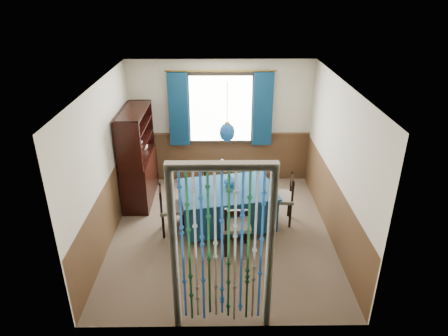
{
  "coord_description": "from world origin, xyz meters",
  "views": [
    {
      "loc": [
        -0.02,
        -5.58,
        3.84
      ],
      "look_at": [
        0.05,
        0.24,
        1.08
      ],
      "focal_mm": 32.0,
      "sensor_mm": 36.0,
      "label": 1
    }
  ],
  "objects_px": {
    "vase_table": "(230,180)",
    "vase_sideboard": "(143,145)",
    "chair_far": "(217,184)",
    "bowl_shelf": "(136,143)",
    "dining_table": "(227,205)",
    "chair_right": "(282,197)",
    "chair_left": "(170,208)",
    "chair_near": "(236,226)",
    "sideboard": "(139,169)",
    "pendant_lamp": "(227,132)"
  },
  "relations": [
    {
      "from": "chair_far",
      "to": "bowl_shelf",
      "type": "bearing_deg",
      "value": -28.24
    },
    {
      "from": "dining_table",
      "to": "chair_near",
      "type": "bearing_deg",
      "value": -90.11
    },
    {
      "from": "chair_right",
      "to": "vase_sideboard",
      "type": "relative_size",
      "value": 4.54
    },
    {
      "from": "dining_table",
      "to": "sideboard",
      "type": "relative_size",
      "value": 0.97
    },
    {
      "from": "chair_near",
      "to": "vase_table",
      "type": "bearing_deg",
      "value": 93.07
    },
    {
      "from": "chair_near",
      "to": "bowl_shelf",
      "type": "distance_m",
      "value": 2.37
    },
    {
      "from": "dining_table",
      "to": "vase_table",
      "type": "xyz_separation_m",
      "value": [
        0.05,
        0.11,
        0.4
      ]
    },
    {
      "from": "dining_table",
      "to": "chair_right",
      "type": "bearing_deg",
      "value": -1.21
    },
    {
      "from": "chair_far",
      "to": "vase_sideboard",
      "type": "xyz_separation_m",
      "value": [
        -1.41,
        0.63,
        0.52
      ]
    },
    {
      "from": "chair_far",
      "to": "pendant_lamp",
      "type": "xyz_separation_m",
      "value": [
        0.17,
        -0.7,
        1.27
      ]
    },
    {
      "from": "chair_near",
      "to": "chair_far",
      "type": "xyz_separation_m",
      "value": [
        -0.3,
        1.38,
        0.0
      ]
    },
    {
      "from": "pendant_lamp",
      "to": "vase_sideboard",
      "type": "height_order",
      "value": "pendant_lamp"
    },
    {
      "from": "chair_far",
      "to": "bowl_shelf",
      "type": "distance_m",
      "value": 1.62
    },
    {
      "from": "sideboard",
      "to": "bowl_shelf",
      "type": "relative_size",
      "value": 7.48
    },
    {
      "from": "chair_near",
      "to": "sideboard",
      "type": "relative_size",
      "value": 0.49
    },
    {
      "from": "dining_table",
      "to": "chair_near",
      "type": "distance_m",
      "value": 0.69
    },
    {
      "from": "chair_near",
      "to": "vase_table",
      "type": "distance_m",
      "value": 0.88
    },
    {
      "from": "dining_table",
      "to": "vase_sideboard",
      "type": "bearing_deg",
      "value": 128.68
    },
    {
      "from": "chair_left",
      "to": "vase_sideboard",
      "type": "distance_m",
      "value": 1.68
    },
    {
      "from": "dining_table",
      "to": "pendant_lamp",
      "type": "xyz_separation_m",
      "value": [
        -0.0,
        -0.0,
        1.3
      ]
    },
    {
      "from": "chair_near",
      "to": "vase_table",
      "type": "height_order",
      "value": "vase_table"
    },
    {
      "from": "chair_right",
      "to": "sideboard",
      "type": "distance_m",
      "value": 2.73
    },
    {
      "from": "chair_far",
      "to": "chair_near",
      "type": "bearing_deg",
      "value": 76.88
    },
    {
      "from": "chair_far",
      "to": "vase_sideboard",
      "type": "bearing_deg",
      "value": -49.51
    },
    {
      "from": "bowl_shelf",
      "to": "vase_sideboard",
      "type": "distance_m",
      "value": 0.62
    },
    {
      "from": "chair_right",
      "to": "vase_table",
      "type": "height_order",
      "value": "vase_table"
    },
    {
      "from": "chair_left",
      "to": "vase_sideboard",
      "type": "bearing_deg",
      "value": -165.04
    },
    {
      "from": "chair_far",
      "to": "vase_table",
      "type": "height_order",
      "value": "vase_table"
    },
    {
      "from": "chair_far",
      "to": "bowl_shelf",
      "type": "relative_size",
      "value": 3.63
    },
    {
      "from": "vase_table",
      "to": "vase_sideboard",
      "type": "xyz_separation_m",
      "value": [
        -1.63,
        1.22,
        0.15
      ]
    },
    {
      "from": "dining_table",
      "to": "chair_far",
      "type": "relative_size",
      "value": 2.0
    },
    {
      "from": "chair_far",
      "to": "vase_table",
      "type": "distance_m",
      "value": 0.72
    },
    {
      "from": "chair_left",
      "to": "sideboard",
      "type": "bearing_deg",
      "value": -157.37
    },
    {
      "from": "pendant_lamp",
      "to": "vase_table",
      "type": "distance_m",
      "value": 0.9
    },
    {
      "from": "bowl_shelf",
      "to": "dining_table",
      "type": "bearing_deg",
      "value": -25.98
    },
    {
      "from": "pendant_lamp",
      "to": "dining_table",
      "type": "bearing_deg",
      "value": 63.43
    },
    {
      "from": "vase_table",
      "to": "bowl_shelf",
      "type": "bearing_deg",
      "value": 158.06
    },
    {
      "from": "chair_near",
      "to": "sideboard",
      "type": "distance_m",
      "value": 2.46
    },
    {
      "from": "chair_right",
      "to": "vase_sideboard",
      "type": "bearing_deg",
      "value": 70.85
    },
    {
      "from": "dining_table",
      "to": "sideboard",
      "type": "distance_m",
      "value": 1.94
    },
    {
      "from": "bowl_shelf",
      "to": "chair_left",
      "type": "bearing_deg",
      "value": -54.25
    },
    {
      "from": "chair_far",
      "to": "dining_table",
      "type": "bearing_deg",
      "value": 77.99
    },
    {
      "from": "chair_far",
      "to": "vase_table",
      "type": "relative_size",
      "value": 4.62
    },
    {
      "from": "dining_table",
      "to": "chair_far",
      "type": "distance_m",
      "value": 0.72
    },
    {
      "from": "chair_right",
      "to": "bowl_shelf",
      "type": "xyz_separation_m",
      "value": [
        -2.53,
        0.6,
        0.76
      ]
    },
    {
      "from": "dining_table",
      "to": "chair_near",
      "type": "height_order",
      "value": "chair_near"
    },
    {
      "from": "chair_near",
      "to": "pendant_lamp",
      "type": "bearing_deg",
      "value": 98.02
    },
    {
      "from": "dining_table",
      "to": "pendant_lamp",
      "type": "height_order",
      "value": "pendant_lamp"
    },
    {
      "from": "pendant_lamp",
      "to": "vase_sideboard",
      "type": "bearing_deg",
      "value": 139.85
    },
    {
      "from": "chair_near",
      "to": "pendant_lamp",
      "type": "distance_m",
      "value": 1.44
    }
  ]
}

